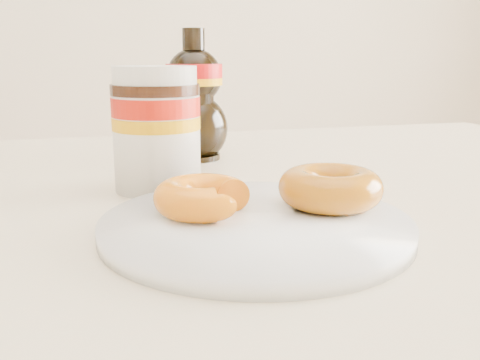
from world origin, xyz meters
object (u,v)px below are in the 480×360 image
object	(u,v)px
dining_table	(198,262)
dark_jar	(148,146)
nutella_jar	(156,124)
syrup_bottle	(195,95)
plate	(256,225)
donut_bitten	(202,197)
donut_whole	(330,187)

from	to	relation	value
dining_table	dark_jar	distance (m)	0.14
dark_jar	nutella_jar	bearing A→B (deg)	-47.66
dining_table	syrup_bottle	size ratio (longest dim) A/B	7.60
plate	donut_bitten	world-z (taller)	donut_bitten
donut_bitten	nutella_jar	xyz separation A→B (m)	(-0.02, 0.15, 0.05)
donut_bitten	syrup_bottle	size ratio (longest dim) A/B	0.46
donut_bitten	syrup_bottle	xyz separation A→B (m)	(0.05, 0.31, 0.06)
donut_whole	plate	bearing A→B (deg)	-166.17
dark_jar	plate	bearing A→B (deg)	-69.25
donut_bitten	dark_jar	world-z (taller)	dark_jar
syrup_bottle	plate	bearing A→B (deg)	-92.26
plate	nutella_jar	bearing A→B (deg)	109.21
dining_table	donut_bitten	size ratio (longest dim) A/B	16.46
donut_whole	syrup_bottle	bearing A→B (deg)	101.27
nutella_jar	syrup_bottle	world-z (taller)	syrup_bottle
plate	syrup_bottle	world-z (taller)	syrup_bottle
donut_bitten	donut_whole	world-z (taller)	donut_whole
donut_bitten	dark_jar	xyz separation A→B (m)	(-0.03, 0.16, 0.02)
dining_table	dark_jar	size ratio (longest dim) A/B	14.16
donut_bitten	nutella_jar	world-z (taller)	nutella_jar
donut_whole	donut_bitten	bearing A→B (deg)	176.89
syrup_bottle	dark_jar	size ratio (longest dim) A/B	1.86
donut_bitten	nutella_jar	bearing A→B (deg)	98.69
dining_table	donut_bitten	xyz separation A→B (m)	(-0.02, -0.12, 0.11)
donut_bitten	syrup_bottle	bearing A→B (deg)	81.23
nutella_jar	donut_bitten	bearing A→B (deg)	-82.36
donut_bitten	nutella_jar	size ratio (longest dim) A/B	0.62
plate	dining_table	bearing A→B (deg)	98.45
nutella_jar	dark_jar	distance (m)	0.03
dark_jar	donut_whole	bearing A→B (deg)	-48.41
plate	donut_bitten	distance (m)	0.05
nutella_jar	syrup_bottle	bearing A→B (deg)	65.64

